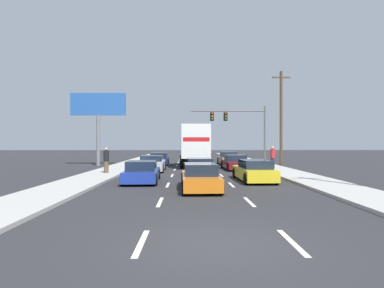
{
  "coord_description": "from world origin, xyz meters",
  "views": [
    {
      "loc": [
        -0.67,
        -7.13,
        2.24
      ],
      "look_at": [
        -0.25,
        20.77,
        2.15
      ],
      "focal_mm": 30.22,
      "sensor_mm": 36.0,
      "label": 1
    }
  ],
  "objects_px": {
    "box_truck": "(194,144)",
    "car_orange": "(200,178)",
    "car_tan": "(228,159)",
    "car_maroon": "(235,163)",
    "car_silver": "(152,164)",
    "car_yellow": "(254,171)",
    "pedestrian_mid_block": "(273,157)",
    "car_navy": "(159,159)",
    "traffic_signal_mast": "(234,121)",
    "car_blue": "(142,173)",
    "car_gray": "(200,168)",
    "pedestrian_near_corner": "(106,160)",
    "roadside_billboard": "(98,112)",
    "utility_pole_mid": "(281,117)"
  },
  "relations": [
    {
      "from": "roadside_billboard",
      "to": "car_maroon",
      "type": "bearing_deg",
      "value": -19.73
    },
    {
      "from": "car_navy",
      "to": "utility_pole_mid",
      "type": "distance_m",
      "value": 12.93
    },
    {
      "from": "car_blue",
      "to": "pedestrian_near_corner",
      "type": "bearing_deg",
      "value": 125.77
    },
    {
      "from": "car_orange",
      "to": "car_yellow",
      "type": "xyz_separation_m",
      "value": [
        3.31,
        3.36,
        0.01
      ]
    },
    {
      "from": "car_gray",
      "to": "car_maroon",
      "type": "xyz_separation_m",
      "value": [
        3.22,
        5.14,
        -0.01
      ]
    },
    {
      "from": "car_silver",
      "to": "car_orange",
      "type": "relative_size",
      "value": 0.89
    },
    {
      "from": "car_yellow",
      "to": "car_maroon",
      "type": "bearing_deg",
      "value": 89.11
    },
    {
      "from": "car_silver",
      "to": "car_navy",
      "type": "bearing_deg",
      "value": 90.97
    },
    {
      "from": "car_maroon",
      "to": "pedestrian_near_corner",
      "type": "height_order",
      "value": "pedestrian_near_corner"
    },
    {
      "from": "car_tan",
      "to": "car_maroon",
      "type": "relative_size",
      "value": 1.02
    },
    {
      "from": "car_tan",
      "to": "pedestrian_near_corner",
      "type": "bearing_deg",
      "value": -133.4
    },
    {
      "from": "car_silver",
      "to": "utility_pole_mid",
      "type": "xyz_separation_m",
      "value": [
        11.97,
        5.74,
        4.19
      ]
    },
    {
      "from": "car_silver",
      "to": "roadside_billboard",
      "type": "relative_size",
      "value": 0.58
    },
    {
      "from": "car_navy",
      "to": "traffic_signal_mast",
      "type": "bearing_deg",
      "value": 24.73
    },
    {
      "from": "car_gray",
      "to": "car_maroon",
      "type": "height_order",
      "value": "car_maroon"
    },
    {
      "from": "box_truck",
      "to": "car_yellow",
      "type": "height_order",
      "value": "box_truck"
    },
    {
      "from": "car_tan",
      "to": "pedestrian_near_corner",
      "type": "xyz_separation_m",
      "value": [
        -9.94,
        -10.51,
        0.44
      ]
    },
    {
      "from": "traffic_signal_mast",
      "to": "pedestrian_near_corner",
      "type": "relative_size",
      "value": 4.82
    },
    {
      "from": "car_tan",
      "to": "car_yellow",
      "type": "xyz_separation_m",
      "value": [
        -0.3,
        -14.34,
        -0.01
      ]
    },
    {
      "from": "box_truck",
      "to": "car_gray",
      "type": "height_order",
      "value": "box_truck"
    },
    {
      "from": "car_navy",
      "to": "utility_pole_mid",
      "type": "relative_size",
      "value": 0.48
    },
    {
      "from": "traffic_signal_mast",
      "to": "utility_pole_mid",
      "type": "distance_m",
      "value": 6.83
    },
    {
      "from": "car_navy",
      "to": "pedestrian_mid_block",
      "type": "height_order",
      "value": "pedestrian_mid_block"
    },
    {
      "from": "car_navy",
      "to": "car_tan",
      "type": "relative_size",
      "value": 0.95
    },
    {
      "from": "pedestrian_mid_block",
      "to": "car_gray",
      "type": "bearing_deg",
      "value": -142.39
    },
    {
      "from": "car_blue",
      "to": "pedestrian_mid_block",
      "type": "bearing_deg",
      "value": 40.91
    },
    {
      "from": "car_silver",
      "to": "box_truck",
      "type": "distance_m",
      "value": 5.82
    },
    {
      "from": "car_gray",
      "to": "traffic_signal_mast",
      "type": "xyz_separation_m",
      "value": [
        4.52,
        15.04,
        4.25
      ]
    },
    {
      "from": "box_truck",
      "to": "car_orange",
      "type": "bearing_deg",
      "value": -90.06
    },
    {
      "from": "car_maroon",
      "to": "utility_pole_mid",
      "type": "distance_m",
      "value": 7.87
    },
    {
      "from": "car_maroon",
      "to": "car_orange",
      "type": "bearing_deg",
      "value": -106.53
    },
    {
      "from": "pedestrian_near_corner",
      "to": "pedestrian_mid_block",
      "type": "bearing_deg",
      "value": 17.76
    },
    {
      "from": "car_silver",
      "to": "car_yellow",
      "type": "height_order",
      "value": "car_silver"
    },
    {
      "from": "car_orange",
      "to": "pedestrian_near_corner",
      "type": "height_order",
      "value": "pedestrian_near_corner"
    },
    {
      "from": "pedestrian_near_corner",
      "to": "car_silver",
      "type": "bearing_deg",
      "value": 44.6
    },
    {
      "from": "car_gray",
      "to": "car_tan",
      "type": "height_order",
      "value": "car_tan"
    },
    {
      "from": "car_orange",
      "to": "car_yellow",
      "type": "height_order",
      "value": "car_orange"
    },
    {
      "from": "car_tan",
      "to": "box_truck",
      "type": "bearing_deg",
      "value": -138.58
    },
    {
      "from": "box_truck",
      "to": "pedestrian_mid_block",
      "type": "xyz_separation_m",
      "value": [
        6.52,
        -3.22,
        -1.07
      ]
    },
    {
      "from": "car_blue",
      "to": "pedestrian_near_corner",
      "type": "height_order",
      "value": "pedestrian_near_corner"
    },
    {
      "from": "car_tan",
      "to": "pedestrian_near_corner",
      "type": "relative_size",
      "value": 2.63
    },
    {
      "from": "car_silver",
      "to": "car_maroon",
      "type": "height_order",
      "value": "car_silver"
    },
    {
      "from": "car_tan",
      "to": "car_maroon",
      "type": "bearing_deg",
      "value": -91.62
    },
    {
      "from": "box_truck",
      "to": "car_tan",
      "type": "relative_size",
      "value": 1.67
    },
    {
      "from": "car_silver",
      "to": "pedestrian_near_corner",
      "type": "relative_size",
      "value": 2.32
    },
    {
      "from": "car_blue",
      "to": "box_truck",
      "type": "relative_size",
      "value": 0.56
    },
    {
      "from": "car_navy",
      "to": "car_maroon",
      "type": "xyz_separation_m",
      "value": [
        6.97,
        -6.08,
        -0.01
      ]
    },
    {
      "from": "car_yellow",
      "to": "utility_pole_mid",
      "type": "bearing_deg",
      "value": 67.15
    },
    {
      "from": "car_blue",
      "to": "car_maroon",
      "type": "distance_m",
      "value": 10.97
    },
    {
      "from": "box_truck",
      "to": "pedestrian_near_corner",
      "type": "distance_m",
      "value": 9.76
    }
  ]
}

